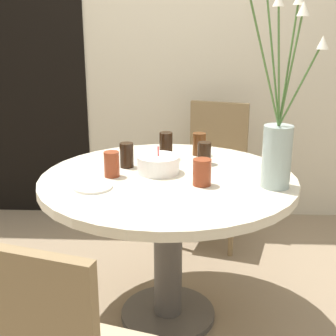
# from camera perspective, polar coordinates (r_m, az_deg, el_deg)

# --- Properties ---
(ground_plane) EXTENTS (16.00, 16.00, 0.00)m
(ground_plane) POSITION_cam_1_polar(r_m,az_deg,el_deg) (2.41, 0.00, -17.58)
(ground_plane) COLOR #89755B
(wall_back) EXTENTS (8.00, 0.05, 2.60)m
(wall_back) POSITION_cam_1_polar(r_m,az_deg,el_deg) (3.29, 1.11, 16.08)
(wall_back) COLOR beige
(wall_back) RESTS_ON ground_plane
(doorway_panel) EXTENTS (0.90, 0.01, 2.05)m
(doorway_panel) POSITION_cam_1_polar(r_m,az_deg,el_deg) (3.48, -17.42, 10.84)
(doorway_panel) COLOR black
(doorway_panel) RESTS_ON ground_plane
(dining_table) EXTENTS (1.14, 1.14, 0.72)m
(dining_table) POSITION_cam_1_polar(r_m,az_deg,el_deg) (2.13, 0.00, -4.61)
(dining_table) COLOR beige
(dining_table) RESTS_ON ground_plane
(chair_left_flank) EXTENTS (0.49, 0.49, 0.89)m
(chair_left_flank) POSITION_cam_1_polar(r_m,az_deg,el_deg) (3.03, 5.69, 0.35)
(chair_left_flank) COLOR tan
(chair_left_flank) RESTS_ON ground_plane
(birthday_cake) EXTENTS (0.19, 0.19, 0.12)m
(birthday_cake) POSITION_cam_1_polar(r_m,az_deg,el_deg) (2.12, -1.19, 0.45)
(birthday_cake) COLOR white
(birthday_cake) RESTS_ON dining_table
(flower_vase) EXTENTS (0.34, 0.22, 0.81)m
(flower_vase) POSITION_cam_1_polar(r_m,az_deg,el_deg) (1.94, 13.29, 4.01)
(flower_vase) COLOR #9EB2AD
(flower_vase) RESTS_ON dining_table
(side_plate) EXTENTS (0.16, 0.16, 0.01)m
(side_plate) POSITION_cam_1_polar(r_m,az_deg,el_deg) (1.96, -9.15, -2.30)
(side_plate) COLOR silver
(side_plate) RESTS_ON dining_table
(drink_glass_0) EXTENTS (0.08, 0.08, 0.11)m
(drink_glass_0) POSITION_cam_1_polar(r_m,az_deg,el_deg) (1.96, 4.17, -0.51)
(drink_glass_0) COLOR maroon
(drink_glass_0) RESTS_ON dining_table
(drink_glass_1) EXTENTS (0.07, 0.07, 0.11)m
(drink_glass_1) POSITION_cam_1_polar(r_m,az_deg,el_deg) (2.40, 3.82, 2.93)
(drink_glass_1) COLOR #51280F
(drink_glass_1) RESTS_ON dining_table
(drink_glass_2) EXTENTS (0.06, 0.06, 0.11)m
(drink_glass_2) POSITION_cam_1_polar(r_m,az_deg,el_deg) (2.26, 4.46, 1.84)
(drink_glass_2) COLOR black
(drink_glass_2) RESTS_ON dining_table
(drink_glass_3) EXTENTS (0.06, 0.06, 0.12)m
(drink_glass_3) POSITION_cam_1_polar(r_m,az_deg,el_deg) (2.21, -5.06, 1.58)
(drink_glass_3) COLOR black
(drink_glass_3) RESTS_ON dining_table
(drink_glass_4) EXTENTS (0.07, 0.07, 0.11)m
(drink_glass_4) POSITION_cam_1_polar(r_m,az_deg,el_deg) (2.08, -6.88, 0.47)
(drink_glass_4) COLOR maroon
(drink_glass_4) RESTS_ON dining_table
(drink_glass_5) EXTENTS (0.07, 0.07, 0.13)m
(drink_glass_5) POSITION_cam_1_polar(r_m,az_deg,el_deg) (2.33, -0.25, 2.75)
(drink_glass_5) COLOR black
(drink_glass_5) RESTS_ON dining_table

